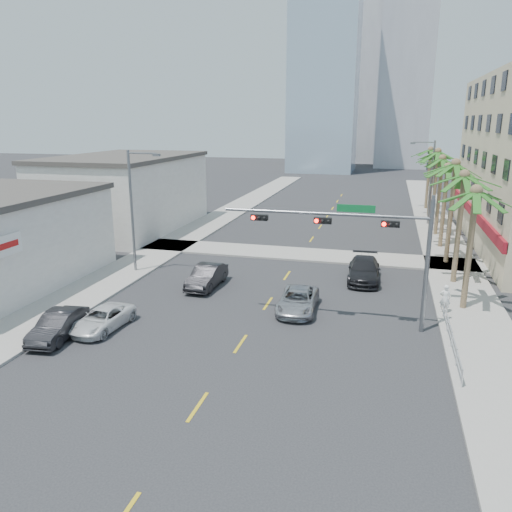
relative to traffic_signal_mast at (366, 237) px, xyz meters
The scene contains 26 objects.
ground 11.06m from the traffic_signal_mast, 126.03° to the right, with size 260.00×260.00×0.00m, color #262628.
sidewalk_right 14.44m from the traffic_signal_mast, 62.71° to the left, with size 4.00×120.00×0.15m, color gray.
sidewalk_left 22.05m from the traffic_signal_mast, 145.89° to the left, with size 4.00×120.00×0.15m, color gray.
sidewalk_cross 15.99m from the traffic_signal_mast, 112.38° to the left, with size 80.00×4.00×0.15m, color gray.
building_left_far 32.30m from the traffic_signal_mast, 141.59° to the left, with size 11.00×18.00×7.20m, color beige.
tower_far_left 90.14m from the traffic_signal_mast, 99.00° to the left, with size 14.00×14.00×48.00m, color #99B2C6.
tower_far_right 105.10m from the traffic_signal_mast, 88.20° to the left, with size 12.00×12.00×60.00m, color #ADADB2.
tower_far_center 118.45m from the traffic_signal_mast, 94.29° to the left, with size 16.00×16.00×42.00m, color #ADADB2.
traffic_signal_mast is the anchor object (origin of this frame).
palm_tree_0 7.37m from the traffic_signal_mast, 34.84° to the left, with size 4.80×4.80×7.80m.
palm_tree_1 11.18m from the traffic_signal_mast, 57.84° to the left, with size 4.80×4.80×8.16m.
palm_tree_2 15.81m from the traffic_signal_mast, 68.07° to the left, with size 4.80×4.80×8.52m.
palm_tree_3 20.59m from the traffic_signal_mast, 73.51° to the left, with size 4.80×4.80×7.80m.
palm_tree_4 25.63m from the traffic_signal_mast, 76.83° to the left, with size 4.80×4.80×8.16m.
palm_tree_5 30.72m from the traffic_signal_mast, 79.05° to the left, with size 4.80×4.80×8.52m.
palm_tree_6 35.78m from the traffic_signal_mast, 80.63° to the left, with size 4.80×4.80×7.80m.
palm_tree_7 40.93m from the traffic_signal_mast, 81.82° to the left, with size 4.80×4.80×8.16m.
streetlight_left 17.84m from the traffic_signal_mast, 160.18° to the left, with size 2.55×0.25×9.00m.
streetlight_right 30.50m from the traffic_signal_mast, 80.16° to the left, with size 2.55×0.25×9.00m.
guardrail 6.59m from the traffic_signal_mast, 23.39° to the right, with size 0.08×8.08×1.00m.
car_parked_mid 16.79m from the traffic_signal_mast, 159.49° to the right, with size 1.48×4.25×1.40m, color black.
car_parked_far 14.87m from the traffic_signal_mast, 163.35° to the right, with size 1.95×4.23×1.18m, color silver.
car_lane_left 12.16m from the traffic_signal_mast, 158.64° to the left, with size 1.59×4.56×1.50m, color black.
car_lane_center 5.96m from the traffic_signal_mast, 160.68° to the left, with size 2.17×4.71×1.31m, color #B3B4B8.
car_lane_right 9.40m from the traffic_signal_mast, 91.95° to the left, with size 2.18×5.37×1.56m, color black.
pedestrian 6.84m from the traffic_signal_mast, 32.62° to the left, with size 0.61×0.40×1.68m, color white.
Camera 1 is at (6.74, -18.40, 11.03)m, focal length 35.00 mm.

